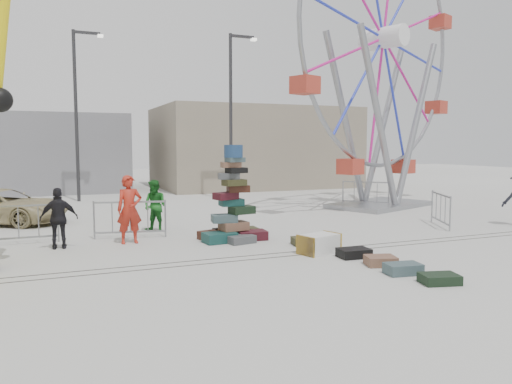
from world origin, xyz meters
name	(u,v)px	position (x,y,z in m)	size (l,w,h in m)	color
ground	(297,262)	(0.00, 0.00, 0.00)	(90.00, 90.00, 0.00)	#9E9E99
track_line_near	(286,256)	(0.00, 0.60, 0.00)	(40.00, 0.04, 0.01)	#47443F
track_line_far	(279,253)	(0.00, 1.00, 0.00)	(40.00, 0.04, 0.01)	#47443F
building_right	(253,148)	(7.00, 20.00, 2.50)	(12.00, 8.00, 5.00)	gray
building_left	(35,153)	(-6.00, 22.00, 2.20)	(10.00, 8.00, 4.40)	gray
lamp_post_right	(233,108)	(3.09, 13.00, 4.48)	(1.41, 0.25, 8.00)	#2D2D30
lamp_post_left	(78,106)	(-3.91, 15.00, 4.48)	(1.41, 0.25, 8.00)	#2D2D30
suitcase_tower	(233,214)	(-0.47, 3.09, 0.75)	(1.88, 1.68, 2.69)	#164340
ferris_wheel	(383,60)	(8.01, 7.80, 6.25)	(10.26, 4.16, 12.70)	gray
steamer_trunk	(319,244)	(0.93, 0.62, 0.24)	(1.01, 0.58, 0.47)	silver
row_case_0	(307,241)	(1.16, 1.67, 0.10)	(0.80, 0.51, 0.21)	#36351B
row_case_1	(326,246)	(1.29, 0.92, 0.09)	(0.63, 0.47, 0.19)	#4E5255
row_case_2	(354,253)	(1.47, -0.12, 0.11)	(0.75, 0.52, 0.22)	black
row_case_3	(381,261)	(1.57, -1.02, 0.11)	(0.66, 0.51, 0.22)	brown
row_case_4	(403,269)	(1.55, -1.82, 0.11)	(0.74, 0.46, 0.23)	#3F555A
row_case_5	(440,279)	(1.74, -2.67, 0.10)	(0.72, 0.49, 0.19)	black
barricade_dummy_b	(18,224)	(-6.05, 4.67, 0.55)	(2.00, 0.10, 1.10)	gray
barricade_dummy_c	(130,219)	(-3.12, 4.46, 0.55)	(2.00, 0.10, 1.10)	gray
barricade_wheel_front	(441,210)	(6.71, 2.71, 0.55)	(2.00, 0.10, 1.10)	gray
barricade_wheel_back	(366,193)	(7.63, 8.30, 0.55)	(2.00, 0.10, 1.10)	gray
pedestrian_red	(129,209)	(-3.24, 3.70, 0.94)	(0.68, 0.45, 1.87)	#AB2518
pedestrian_green	(155,206)	(-2.23, 5.32, 0.80)	(0.78, 0.61, 1.61)	#18601D
pedestrian_black	(59,218)	(-5.04, 3.65, 0.80)	(0.93, 0.39, 1.60)	black
parked_suv	(2,206)	(-6.77, 8.77, 0.60)	(1.99, 4.31, 1.20)	tan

